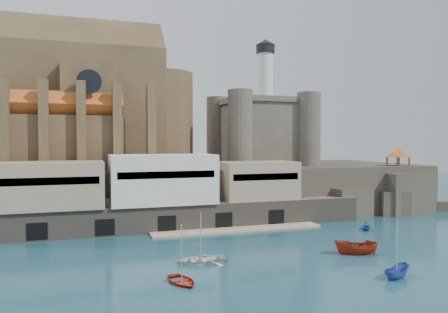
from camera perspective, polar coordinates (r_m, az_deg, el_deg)
The scene contains 12 objects.
ground at distance 59.19m, azimuth 6.08°, elevation -13.01°, with size 300.00×300.00×0.00m, color #184150.
promontory at distance 94.97m, azimuth -3.87°, elevation -4.29°, with size 100.00×36.00×10.00m.
quay at distance 76.90m, azimuth -8.10°, elevation -4.93°, with size 70.00×12.00×13.05m.
church at distance 94.18m, azimuth -18.62°, elevation 6.04°, with size 47.00×25.93×30.51m.
castle_keep at distance 101.30m, azimuth 4.83°, elevation 3.69°, with size 21.20×21.20×29.30m.
rock_outcrop at distance 102.48m, azimuth 21.78°, elevation -4.48°, with size 14.50×10.50×8.70m.
pavilion at distance 102.01m, azimuth 21.79°, elevation 0.40°, with size 6.40×6.40×5.40m.
boat_0 at distance 49.31m, azimuth -5.56°, elevation -16.11°, with size 3.55×1.03×4.97m, color #B11D08.
boat_2 at distance 54.35m, azimuth 21.61°, elevation -14.51°, with size 1.67×1.72×4.44m, color #28499D.
boat_5 at distance 63.09m, azimuth 16.87°, elevation -12.14°, with size 2.22×2.28×5.90m, color maroon.
boat_6 at distance 56.77m, azimuth -3.04°, elevation -13.66°, with size 4.64×1.35×6.50m, color silver.
boat_7 at distance 80.08m, azimuth 18.03°, elevation -9.13°, with size 3.00×1.83×3.48m, color #17549F.
Camera 1 is at (-23.59, -52.08, 15.32)m, focal length 35.00 mm.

